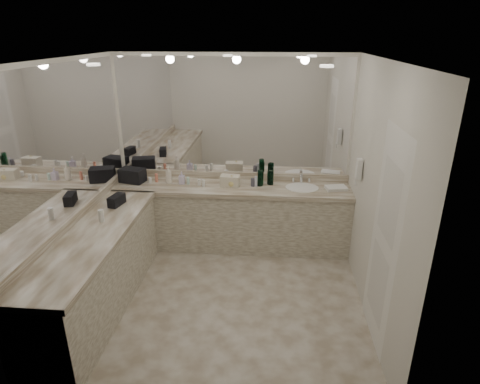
# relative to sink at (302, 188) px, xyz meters

# --- Properties ---
(floor) EXTENTS (3.20, 3.20, 0.00)m
(floor) POSITION_rel_sink_xyz_m (-0.95, -1.20, -0.90)
(floor) COLOR beige
(floor) RESTS_ON ground
(ceiling) EXTENTS (3.20, 3.20, 0.00)m
(ceiling) POSITION_rel_sink_xyz_m (-0.95, -1.20, 1.71)
(ceiling) COLOR white
(ceiling) RESTS_ON floor
(wall_back) EXTENTS (3.20, 0.02, 2.60)m
(wall_back) POSITION_rel_sink_xyz_m (-0.95, 0.30, 0.41)
(wall_back) COLOR beige
(wall_back) RESTS_ON floor
(wall_left) EXTENTS (0.02, 3.00, 2.60)m
(wall_left) POSITION_rel_sink_xyz_m (-2.55, -1.20, 0.41)
(wall_left) COLOR beige
(wall_left) RESTS_ON floor
(wall_right) EXTENTS (0.02, 3.00, 2.60)m
(wall_right) POSITION_rel_sink_xyz_m (0.65, -1.20, 0.41)
(wall_right) COLOR beige
(wall_right) RESTS_ON floor
(vanity_back_base) EXTENTS (3.20, 0.60, 0.84)m
(vanity_back_base) POSITION_rel_sink_xyz_m (-0.95, 0.00, -0.48)
(vanity_back_base) COLOR beige
(vanity_back_base) RESTS_ON floor
(vanity_back_top) EXTENTS (3.20, 0.64, 0.06)m
(vanity_back_top) POSITION_rel_sink_xyz_m (-0.95, -0.01, -0.03)
(vanity_back_top) COLOR beige
(vanity_back_top) RESTS_ON vanity_back_base
(vanity_left_base) EXTENTS (0.60, 2.40, 0.84)m
(vanity_left_base) POSITION_rel_sink_xyz_m (-2.25, -1.50, -0.48)
(vanity_left_base) COLOR beige
(vanity_left_base) RESTS_ON floor
(vanity_left_top) EXTENTS (0.64, 2.42, 0.06)m
(vanity_left_top) POSITION_rel_sink_xyz_m (-2.24, -1.50, -0.03)
(vanity_left_top) COLOR beige
(vanity_left_top) RESTS_ON vanity_left_base
(backsplash_back) EXTENTS (3.20, 0.04, 0.10)m
(backsplash_back) POSITION_rel_sink_xyz_m (-0.95, 0.28, 0.05)
(backsplash_back) COLOR beige
(backsplash_back) RESTS_ON vanity_back_top
(backsplash_left) EXTENTS (0.04, 3.00, 0.10)m
(backsplash_left) POSITION_rel_sink_xyz_m (-2.53, -1.20, 0.05)
(backsplash_left) COLOR beige
(backsplash_left) RESTS_ON vanity_left_top
(mirror_back) EXTENTS (3.12, 0.01, 1.55)m
(mirror_back) POSITION_rel_sink_xyz_m (-0.95, 0.29, 0.88)
(mirror_back) COLOR white
(mirror_back) RESTS_ON wall_back
(mirror_left) EXTENTS (0.01, 2.92, 1.55)m
(mirror_left) POSITION_rel_sink_xyz_m (-2.54, -1.20, 0.88)
(mirror_left) COLOR white
(mirror_left) RESTS_ON wall_left
(sink) EXTENTS (0.44, 0.44, 0.03)m
(sink) POSITION_rel_sink_xyz_m (0.00, 0.00, 0.00)
(sink) COLOR white
(sink) RESTS_ON vanity_back_top
(faucet) EXTENTS (0.24, 0.16, 0.14)m
(faucet) POSITION_rel_sink_xyz_m (0.00, 0.21, 0.07)
(faucet) COLOR silver
(faucet) RESTS_ON vanity_back_top
(wall_phone) EXTENTS (0.06, 0.10, 0.24)m
(wall_phone) POSITION_rel_sink_xyz_m (0.61, -0.50, 0.46)
(wall_phone) COLOR white
(wall_phone) RESTS_ON wall_right
(door) EXTENTS (0.02, 0.82, 2.10)m
(door) POSITION_rel_sink_xyz_m (0.64, -1.70, 0.16)
(door) COLOR white
(door) RESTS_ON wall_right
(black_toiletry_bag) EXTENTS (0.37, 0.28, 0.19)m
(black_toiletry_bag) POSITION_rel_sink_xyz_m (-2.32, 0.03, 0.10)
(black_toiletry_bag) COLOR black
(black_toiletry_bag) RESTS_ON vanity_back_top
(black_bag_spill) EXTENTS (0.15, 0.25, 0.13)m
(black_bag_spill) POSITION_rel_sink_xyz_m (-2.25, -0.77, 0.07)
(black_bag_spill) COLOR black
(black_bag_spill) RESTS_ON vanity_left_top
(cream_cosmetic_case) EXTENTS (0.26, 0.17, 0.15)m
(cream_cosmetic_case) POSITION_rel_sink_xyz_m (-0.97, -0.01, 0.08)
(cream_cosmetic_case) COLOR beige
(cream_cosmetic_case) RESTS_ON vanity_back_top
(hand_towel) EXTENTS (0.30, 0.23, 0.04)m
(hand_towel) POSITION_rel_sink_xyz_m (0.45, -0.02, 0.03)
(hand_towel) COLOR white
(hand_towel) RESTS_ON vanity_back_top
(lotion_left) EXTENTS (0.06, 0.06, 0.14)m
(lotion_left) POSITION_rel_sink_xyz_m (-2.25, -1.22, 0.07)
(lotion_left) COLOR white
(lotion_left) RESTS_ON vanity_left_top
(soap_bottle_a) EXTENTS (0.12, 0.12, 0.24)m
(soap_bottle_a) POSITION_rel_sink_xyz_m (-1.82, 0.04, 0.12)
(soap_bottle_a) COLOR silver
(soap_bottle_a) RESTS_ON vanity_back_top
(soap_bottle_b) EXTENTS (0.08, 0.08, 0.17)m
(soap_bottle_b) POSITION_rel_sink_xyz_m (-1.63, 0.02, 0.09)
(soap_bottle_b) COLOR silver
(soap_bottle_b) RESTS_ON vanity_back_top
(soap_bottle_c) EXTENTS (0.15, 0.15, 0.16)m
(soap_bottle_c) POSITION_rel_sink_xyz_m (-0.94, -0.04, 0.09)
(soap_bottle_c) COLOR #D7C573
(soap_bottle_c) RESTS_ON vanity_back_top
(green_bottle_0) EXTENTS (0.07, 0.07, 0.18)m
(green_bottle_0) POSITION_rel_sink_xyz_m (-0.42, 0.09, 0.10)
(green_bottle_0) COLOR #0A4524
(green_bottle_0) RESTS_ON vanity_back_top
(green_bottle_1) EXTENTS (0.06, 0.06, 0.19)m
(green_bottle_1) POSITION_rel_sink_xyz_m (-0.42, 0.11, 0.10)
(green_bottle_1) COLOR #0A4524
(green_bottle_1) RESTS_ON vanity_back_top
(green_bottle_2) EXTENTS (0.07, 0.07, 0.18)m
(green_bottle_2) POSITION_rel_sink_xyz_m (-0.55, 0.07, 0.10)
(green_bottle_2) COLOR #0A4524
(green_bottle_2) RESTS_ON vanity_back_top
(green_bottle_3) EXTENTS (0.06, 0.06, 0.18)m
(green_bottle_3) POSITION_rel_sink_xyz_m (-0.44, 0.11, 0.10)
(green_bottle_3) COLOR #0A4524
(green_bottle_3) RESTS_ON vanity_back_top
(green_bottle_4) EXTENTS (0.07, 0.07, 0.22)m
(green_bottle_4) POSITION_rel_sink_xyz_m (-0.56, 0.04, 0.11)
(green_bottle_4) COLOR #0A4524
(green_bottle_4) RESTS_ON vanity_back_top
(amenity_bottle_0) EXTENTS (0.04, 0.04, 0.10)m
(amenity_bottle_0) POSITION_rel_sink_xyz_m (-1.55, 0.02, 0.05)
(amenity_bottle_0) COLOR silver
(amenity_bottle_0) RESTS_ON vanity_back_top
(amenity_bottle_1) EXTENTS (0.04, 0.04, 0.10)m
(amenity_bottle_1) POSITION_rel_sink_xyz_m (-1.32, -0.06, 0.05)
(amenity_bottle_1) COLOR white
(amenity_bottle_1) RESTS_ON vanity_back_top
(amenity_bottle_2) EXTENTS (0.04, 0.04, 0.14)m
(amenity_bottle_2) POSITION_rel_sink_xyz_m (-0.62, 0.01, 0.08)
(amenity_bottle_2) COLOR silver
(amenity_bottle_2) RESTS_ON vanity_back_top
(amenity_bottle_3) EXTENTS (0.06, 0.06, 0.07)m
(amenity_bottle_3) POSITION_rel_sink_xyz_m (-1.07, 0.13, 0.04)
(amenity_bottle_3) COLOR white
(amenity_bottle_3) RESTS_ON vanity_back_top
(amenity_bottle_4) EXTENTS (0.06, 0.06, 0.14)m
(amenity_bottle_4) POSITION_rel_sink_xyz_m (-0.98, -0.02, 0.07)
(amenity_bottle_4) COLOR silver
(amenity_bottle_4) RESTS_ON vanity_back_top
(amenity_bottle_5) EXTENTS (0.04, 0.04, 0.08)m
(amenity_bottle_5) POSITION_rel_sink_xyz_m (-1.38, -0.02, 0.05)
(amenity_bottle_5) COLOR white
(amenity_bottle_5) RESTS_ON vanity_back_top
(amenity_bottle_6) EXTENTS (0.06, 0.06, 0.11)m
(amenity_bottle_6) POSITION_rel_sink_xyz_m (-0.66, 0.01, 0.06)
(amenity_bottle_6) COLOR #3F3F4C
(amenity_bottle_6) RESTS_ON vanity_back_top
(amenity_bottle_7) EXTENTS (0.04, 0.04, 0.07)m
(amenity_bottle_7) POSITION_rel_sink_xyz_m (-2.08, 0.04, 0.04)
(amenity_bottle_7) COLOR white
(amenity_bottle_7) RESTS_ON vanity_back_top
(amenity_bottle_8) EXTENTS (0.04, 0.04, 0.12)m
(amenity_bottle_8) POSITION_rel_sink_xyz_m (-2.00, 0.06, 0.06)
(amenity_bottle_8) COLOR #E57F66
(amenity_bottle_8) RESTS_ON vanity_back_top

